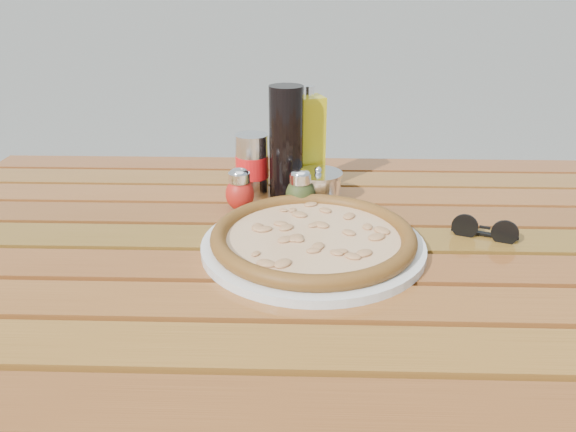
{
  "coord_description": "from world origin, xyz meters",
  "views": [
    {
      "loc": [
        0.03,
        -0.86,
        1.16
      ],
      "look_at": [
        0.0,
        0.02,
        0.78
      ],
      "focal_mm": 35.0,
      "sensor_mm": 36.0,
      "label": 1
    }
  ],
  "objects_px": {
    "oregano_shaker": "(300,191)",
    "pepper_shaker": "(240,190)",
    "plate": "(313,245)",
    "sunglasses": "(485,230)",
    "table": "(288,276)",
    "pizza": "(313,237)",
    "olive_oil_cruet": "(308,142)",
    "parmesan_tin": "(318,186)",
    "dark_bottle": "(286,143)",
    "soda_can": "(252,164)"
  },
  "relations": [
    {
      "from": "oregano_shaker",
      "to": "table",
      "type": "bearing_deg",
      "value": -99.02
    },
    {
      "from": "olive_oil_cruet",
      "to": "pizza",
      "type": "bearing_deg",
      "value": -88.53
    },
    {
      "from": "olive_oil_cruet",
      "to": "sunglasses",
      "type": "bearing_deg",
      "value": -39.5
    },
    {
      "from": "pepper_shaker",
      "to": "parmesan_tin",
      "type": "xyz_separation_m",
      "value": [
        0.15,
        0.05,
        -0.01
      ]
    },
    {
      "from": "oregano_shaker",
      "to": "pepper_shaker",
      "type": "bearing_deg",
      "value": 179.96
    },
    {
      "from": "pizza",
      "to": "sunglasses",
      "type": "height_order",
      "value": "sunglasses"
    },
    {
      "from": "plate",
      "to": "oregano_shaker",
      "type": "distance_m",
      "value": 0.17
    },
    {
      "from": "plate",
      "to": "olive_oil_cruet",
      "type": "xyz_separation_m",
      "value": [
        -0.01,
        0.29,
        0.09
      ]
    },
    {
      "from": "pepper_shaker",
      "to": "soda_can",
      "type": "distance_m",
      "value": 0.1
    },
    {
      "from": "oregano_shaker",
      "to": "parmesan_tin",
      "type": "xyz_separation_m",
      "value": [
        0.03,
        0.05,
        -0.01
      ]
    },
    {
      "from": "pepper_shaker",
      "to": "sunglasses",
      "type": "relative_size",
      "value": 0.75
    },
    {
      "from": "oregano_shaker",
      "to": "soda_can",
      "type": "xyz_separation_m",
      "value": [
        -0.1,
        0.09,
        0.02
      ]
    },
    {
      "from": "plate",
      "to": "sunglasses",
      "type": "distance_m",
      "value": 0.29
    },
    {
      "from": "table",
      "to": "sunglasses",
      "type": "xyz_separation_m",
      "value": [
        0.33,
        0.0,
        0.09
      ]
    },
    {
      "from": "table",
      "to": "pizza",
      "type": "xyz_separation_m",
      "value": [
        0.04,
        -0.05,
        0.1
      ]
    },
    {
      "from": "pizza",
      "to": "dark_bottle",
      "type": "bearing_deg",
      "value": 102.1
    },
    {
      "from": "soda_can",
      "to": "parmesan_tin",
      "type": "xyz_separation_m",
      "value": [
        0.13,
        -0.05,
        -0.03
      ]
    },
    {
      "from": "pizza",
      "to": "oregano_shaker",
      "type": "bearing_deg",
      "value": 97.77
    },
    {
      "from": "soda_can",
      "to": "table",
      "type": "bearing_deg",
      "value": -70.1
    },
    {
      "from": "pepper_shaker",
      "to": "olive_oil_cruet",
      "type": "distance_m",
      "value": 0.19
    },
    {
      "from": "sunglasses",
      "to": "table",
      "type": "bearing_deg",
      "value": -157.4
    },
    {
      "from": "sunglasses",
      "to": "pizza",
      "type": "bearing_deg",
      "value": -148.38
    },
    {
      "from": "pizza",
      "to": "parmesan_tin",
      "type": "bearing_deg",
      "value": 87.06
    },
    {
      "from": "table",
      "to": "pizza",
      "type": "distance_m",
      "value": 0.12
    },
    {
      "from": "oregano_shaker",
      "to": "sunglasses",
      "type": "distance_m",
      "value": 0.33
    },
    {
      "from": "plate",
      "to": "parmesan_tin",
      "type": "relative_size",
      "value": 3.03
    },
    {
      "from": "pepper_shaker",
      "to": "parmesan_tin",
      "type": "height_order",
      "value": "pepper_shaker"
    },
    {
      "from": "plate",
      "to": "pizza",
      "type": "bearing_deg",
      "value": 90.0
    },
    {
      "from": "soda_can",
      "to": "olive_oil_cruet",
      "type": "distance_m",
      "value": 0.12
    },
    {
      "from": "olive_oil_cruet",
      "to": "sunglasses",
      "type": "distance_m",
      "value": 0.39
    },
    {
      "from": "pizza",
      "to": "pepper_shaker",
      "type": "bearing_deg",
      "value": 129.07
    },
    {
      "from": "sunglasses",
      "to": "dark_bottle",
      "type": "bearing_deg",
      "value": 172.89
    },
    {
      "from": "plate",
      "to": "table",
      "type": "bearing_deg",
      "value": 132.95
    },
    {
      "from": "table",
      "to": "olive_oil_cruet",
      "type": "height_order",
      "value": "olive_oil_cruet"
    },
    {
      "from": "pepper_shaker",
      "to": "oregano_shaker",
      "type": "bearing_deg",
      "value": -0.04
    },
    {
      "from": "dark_bottle",
      "to": "soda_can",
      "type": "height_order",
      "value": "dark_bottle"
    },
    {
      "from": "olive_oil_cruet",
      "to": "sunglasses",
      "type": "xyz_separation_m",
      "value": [
        0.3,
        -0.24,
        -0.08
      ]
    },
    {
      "from": "dark_bottle",
      "to": "soda_can",
      "type": "distance_m",
      "value": 0.09
    },
    {
      "from": "pizza",
      "to": "olive_oil_cruet",
      "type": "height_order",
      "value": "olive_oil_cruet"
    },
    {
      "from": "plate",
      "to": "sunglasses",
      "type": "relative_size",
      "value": 3.29
    },
    {
      "from": "dark_bottle",
      "to": "parmesan_tin",
      "type": "height_order",
      "value": "dark_bottle"
    },
    {
      "from": "oregano_shaker",
      "to": "parmesan_tin",
      "type": "bearing_deg",
      "value": 53.3
    },
    {
      "from": "table",
      "to": "pizza",
      "type": "bearing_deg",
      "value": -47.05
    },
    {
      "from": "dark_bottle",
      "to": "sunglasses",
      "type": "height_order",
      "value": "dark_bottle"
    },
    {
      "from": "dark_bottle",
      "to": "soda_can",
      "type": "xyz_separation_m",
      "value": [
        -0.07,
        0.02,
        -0.05
      ]
    },
    {
      "from": "pepper_shaker",
      "to": "sunglasses",
      "type": "height_order",
      "value": "pepper_shaker"
    },
    {
      "from": "pizza",
      "to": "sunglasses",
      "type": "xyz_separation_m",
      "value": [
        0.29,
        0.05,
        -0.01
      ]
    },
    {
      "from": "table",
      "to": "sunglasses",
      "type": "relative_size",
      "value": 12.79
    },
    {
      "from": "table",
      "to": "dark_bottle",
      "type": "height_order",
      "value": "dark_bottle"
    },
    {
      "from": "olive_oil_cruet",
      "to": "pepper_shaker",
      "type": "bearing_deg",
      "value": -136.08
    }
  ]
}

